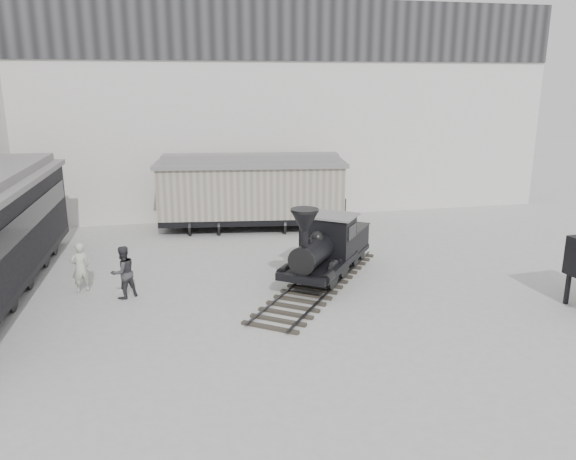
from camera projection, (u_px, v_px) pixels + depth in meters
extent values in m
plane|color=#9E9E9B|center=(308.00, 326.00, 16.65)|extent=(90.00, 90.00, 0.00)
cube|color=silver|center=(238.00, 111.00, 29.38)|extent=(34.00, 2.40, 11.00)
cube|color=#232326|center=(239.00, 28.00, 27.16)|extent=(34.00, 0.12, 3.00)
cube|color=#28231F|center=(318.00, 283.00, 19.98)|extent=(6.46, 7.91, 0.15)
cube|color=#2D2D30|center=(301.00, 279.00, 20.22)|extent=(5.04, 6.87, 0.06)
cube|color=#2D2D30|center=(336.00, 285.00, 19.71)|extent=(5.04, 6.87, 0.06)
cylinder|color=black|center=(295.00, 269.00, 19.70)|extent=(0.68, 0.88, 1.01)
cylinder|color=black|center=(333.00, 274.00, 19.14)|extent=(0.68, 0.88, 1.01)
cylinder|color=black|center=(307.00, 259.00, 20.76)|extent=(0.68, 0.88, 1.01)
cylinder|color=black|center=(344.00, 264.00, 20.20)|extent=(0.68, 0.88, 1.01)
cube|color=black|center=(320.00, 264.00, 19.92)|extent=(3.43, 3.75, 0.26)
cylinder|color=black|center=(313.00, 253.00, 19.20)|extent=(1.99, 2.25, 0.92)
cylinder|color=black|center=(304.00, 239.00, 18.29)|extent=(0.33, 0.33, 0.55)
cone|color=black|center=(305.00, 221.00, 18.13)|extent=(1.23, 1.23, 0.64)
sphere|color=black|center=(317.00, 238.00, 19.41)|extent=(0.48, 0.48, 0.48)
cube|color=black|center=(328.00, 235.00, 20.44)|extent=(2.18, 2.06, 1.42)
cube|color=gray|center=(328.00, 215.00, 20.24)|extent=(2.43, 2.31, 0.07)
cube|color=black|center=(342.00, 237.00, 22.03)|extent=(2.42, 2.46, 0.83)
cylinder|color=black|center=(206.00, 222.00, 27.26)|extent=(2.02, 1.03, 0.77)
cylinder|color=black|center=(297.00, 221.00, 27.60)|extent=(2.02, 1.03, 0.77)
cube|color=black|center=(252.00, 218.00, 27.38)|extent=(8.96, 3.60, 0.29)
cube|color=gray|center=(251.00, 190.00, 27.03)|extent=(8.97, 3.69, 2.42)
cube|color=gray|center=(251.00, 163.00, 26.69)|extent=(9.30, 4.02, 0.19)
cube|color=gray|center=(251.00, 158.00, 26.62)|extent=(8.40, 2.30, 0.35)
cylinder|color=black|center=(20.00, 252.00, 22.44)|extent=(2.27, 0.93, 0.86)
cube|color=black|center=(28.00, 219.00, 18.65)|extent=(0.43, 11.40, 0.76)
imported|color=beige|center=(80.00, 267.00, 19.17)|extent=(0.76, 0.65, 1.75)
imported|color=#37373B|center=(123.00, 272.00, 18.64)|extent=(1.10, 1.04, 1.79)
cube|color=black|center=(567.00, 289.00, 18.20)|extent=(0.12, 0.12, 1.05)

